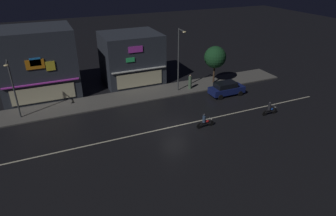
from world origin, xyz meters
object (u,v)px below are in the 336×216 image
at_px(pedestrian_on_sidewalk, 190,82).
at_px(motorcycle_following, 205,122).
at_px(traffic_cone, 221,89).
at_px(streetlamp_west, 12,85).
at_px(motorcycle_lead, 270,109).
at_px(streetlamp_mid, 179,56).
at_px(parked_car_near_kerb, 226,88).

xyz_separation_m(pedestrian_on_sidewalk, motorcycle_following, (-3.12, -9.14, -0.35)).
xyz_separation_m(motorcycle_following, traffic_cone, (6.49, 7.16, -0.36)).
bearing_deg(motorcycle_following, pedestrian_on_sidewalk, -107.86).
bearing_deg(streetlamp_west, motorcycle_lead, -21.44).
bearing_deg(streetlamp_mid, parked_car_near_kerb, -33.48).
distance_m(streetlamp_mid, parked_car_near_kerb, 6.95).
distance_m(streetlamp_west, parked_car_near_kerb, 23.37).
bearing_deg(streetlamp_west, pedestrian_on_sidewalk, 0.18).
height_order(pedestrian_on_sidewalk, motorcycle_following, pedestrian_on_sidewalk).
xyz_separation_m(streetlamp_west, traffic_cone, (23.09, -1.91, -3.58)).
height_order(streetlamp_west, parked_car_near_kerb, streetlamp_west).
bearing_deg(streetlamp_mid, pedestrian_on_sidewalk, 3.95).
relative_size(streetlamp_mid, motorcycle_lead, 4.06).
bearing_deg(traffic_cone, streetlamp_mid, 159.61).
relative_size(motorcycle_following, traffic_cone, 3.45).
bearing_deg(parked_car_near_kerb, motorcycle_following, -137.57).
bearing_deg(parked_car_near_kerb, streetlamp_west, 171.89).
xyz_separation_m(streetlamp_mid, traffic_cone, (5.01, -1.86, -4.37)).
height_order(pedestrian_on_sidewalk, parked_car_near_kerb, pedestrian_on_sidewalk).
distance_m(streetlamp_mid, traffic_cone, 6.91).
height_order(streetlamp_west, motorcycle_lead, streetlamp_west).
bearing_deg(streetlamp_mid, motorcycle_following, -99.32).
relative_size(pedestrian_on_sidewalk, motorcycle_lead, 0.97).
xyz_separation_m(pedestrian_on_sidewalk, motorcycle_lead, (4.52, -9.58, -0.35)).
distance_m(parked_car_near_kerb, motorcycle_following, 8.61).
height_order(parked_car_near_kerb, motorcycle_lead, parked_car_near_kerb).
bearing_deg(motorcycle_following, streetlamp_west, -27.68).
distance_m(pedestrian_on_sidewalk, parked_car_near_kerb, 4.64).
height_order(streetlamp_west, streetlamp_mid, streetlamp_mid).
bearing_deg(pedestrian_on_sidewalk, motorcycle_following, 7.73).
distance_m(motorcycle_lead, motorcycle_following, 7.66).
relative_size(motorcycle_lead, traffic_cone, 3.45).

